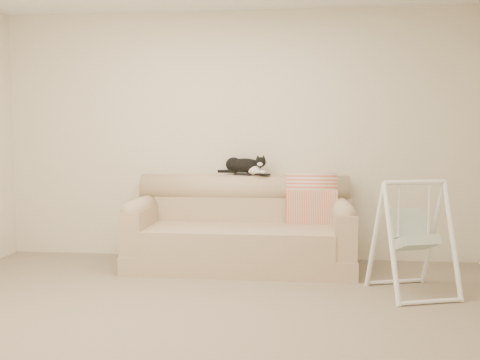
# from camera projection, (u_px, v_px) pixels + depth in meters

# --- Properties ---
(ground_plane) EXTENTS (5.00, 5.00, 0.00)m
(ground_plane) POSITION_uv_depth(u_px,v_px,m) (206.00, 321.00, 3.78)
(ground_plane) COLOR #756853
(ground_plane) RESTS_ON ground
(room_shell) EXTENTS (5.04, 4.04, 2.60)m
(room_shell) POSITION_uv_depth(u_px,v_px,m) (205.00, 104.00, 3.65)
(room_shell) COLOR beige
(room_shell) RESTS_ON ground
(sofa) EXTENTS (2.20, 0.93, 0.90)m
(sofa) POSITION_uv_depth(u_px,v_px,m) (241.00, 231.00, 5.35)
(sofa) COLOR tan
(sofa) RESTS_ON ground
(remote_a) EXTENTS (0.19, 0.09, 0.03)m
(remote_a) POSITION_uv_depth(u_px,v_px,m) (243.00, 174.00, 5.54)
(remote_a) COLOR black
(remote_a) RESTS_ON sofa
(remote_b) EXTENTS (0.17, 0.12, 0.02)m
(remote_b) POSITION_uv_depth(u_px,v_px,m) (262.00, 174.00, 5.50)
(remote_b) COLOR black
(remote_b) RESTS_ON sofa
(tuxedo_cat) EXTENTS (0.52, 0.27, 0.20)m
(tuxedo_cat) POSITION_uv_depth(u_px,v_px,m) (245.00, 165.00, 5.54)
(tuxedo_cat) COLOR black
(tuxedo_cat) RESTS_ON sofa
(throw_blanket) EXTENTS (0.51, 0.38, 0.58)m
(throw_blanket) POSITION_uv_depth(u_px,v_px,m) (311.00, 193.00, 5.46)
(throw_blanket) COLOR #CF5941
(throw_blanket) RESTS_ON sofa
(baby_swing) EXTENTS (0.74, 0.76, 0.96)m
(baby_swing) POSITION_uv_depth(u_px,v_px,m) (413.00, 237.00, 4.41)
(baby_swing) COLOR white
(baby_swing) RESTS_ON ground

